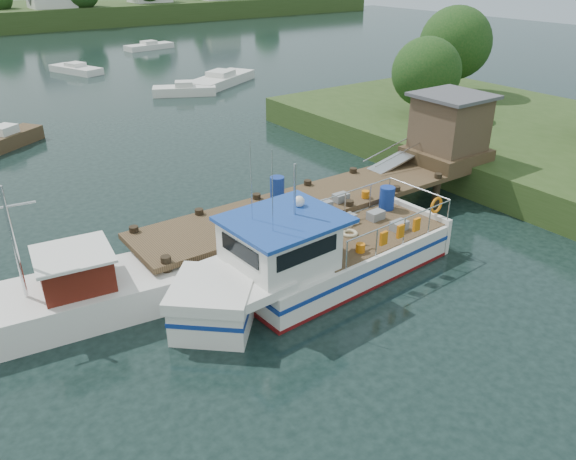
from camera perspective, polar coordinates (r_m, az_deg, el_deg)
ground_plane at (r=21.79m, az=-0.16°, el=-0.97°), size 160.00×160.00×0.00m
near_shore at (r=32.85m, az=25.80°, el=9.71°), size 16.00×30.00×7.76m
dock at (r=24.98m, az=12.20°, el=7.63°), size 16.60×3.00×4.78m
lobster_boat at (r=18.43m, az=2.43°, el=-3.03°), size 11.12×3.73×5.28m
work_boat at (r=18.14m, az=-23.32°, el=-6.83°), size 8.64×3.53×4.52m
moored_rowboat at (r=36.19m, az=-26.70°, el=8.23°), size 4.42×3.70×1.27m
moored_far at (r=70.55m, az=-13.92°, el=17.68°), size 5.84×2.74×0.95m
moored_b at (r=46.06m, az=-10.48°, el=13.82°), size 5.07×3.64×1.07m
moored_c at (r=49.50m, az=-6.82°, el=14.95°), size 7.65×5.83×1.16m
moored_d at (r=57.83m, az=-20.74°, el=15.04°), size 3.71×5.88×0.95m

